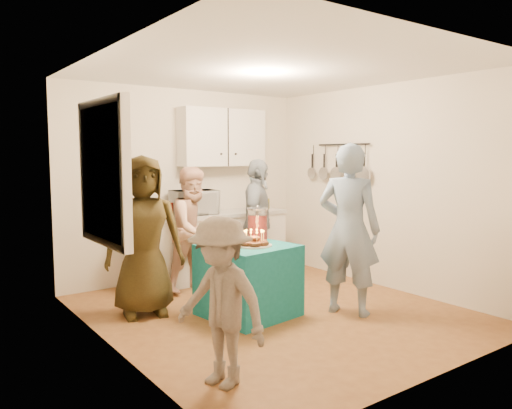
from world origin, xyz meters
TOP-DOWN VIEW (x-y plane):
  - floor at (0.00, 0.00)m, footprint 4.00×4.00m
  - ceiling at (0.00, 0.00)m, footprint 4.00×4.00m
  - back_wall at (0.00, 2.00)m, footprint 3.60×3.60m
  - left_wall at (-1.80, 0.00)m, footprint 4.00×4.00m
  - right_wall at (1.80, 0.00)m, footprint 4.00×4.00m
  - window_night at (-1.77, 0.30)m, footprint 0.04×1.00m
  - counter at (0.20, 1.70)m, footprint 2.20×0.58m
  - countertop at (0.20, 1.70)m, footprint 2.24×0.62m
  - upper_cabinet at (0.50, 1.85)m, footprint 1.30×0.30m
  - pot_rack at (1.72, 0.70)m, footprint 0.12×1.00m
  - microwave at (-0.05, 1.70)m, footprint 0.62×0.45m
  - party_table at (-0.30, 0.08)m, footprint 0.95×0.95m
  - donut_cake at (-0.29, -0.01)m, footprint 0.38×0.38m
  - punch_jar at (-0.03, 0.28)m, footprint 0.22×0.22m
  - man_birthday at (0.60, -0.51)m, footprint 0.70×0.80m
  - woman_back_left at (-1.18, 0.75)m, footprint 0.95×0.74m
  - woman_back_center at (-0.28, 1.27)m, footprint 0.88×0.76m
  - woman_back_right at (0.51, 1.03)m, footprint 0.97×0.97m
  - child_near_left at (-1.40, -1.14)m, footprint 0.68×0.92m

SIDE VIEW (x-z plane):
  - floor at x=0.00m, z-range 0.00..0.00m
  - party_table at x=-0.30m, z-range 0.00..0.76m
  - counter at x=0.20m, z-range 0.00..0.86m
  - child_near_left at x=-1.40m, z-range 0.00..1.27m
  - woman_back_center at x=-0.28m, z-range 0.00..1.56m
  - woman_back_right at x=0.51m, z-range 0.00..1.66m
  - donut_cake at x=-0.29m, z-range 0.76..0.94m
  - woman_back_left at x=-1.18m, z-range 0.00..1.71m
  - countertop at x=0.20m, z-range 0.86..0.91m
  - man_birthday at x=0.60m, z-range 0.00..1.84m
  - punch_jar at x=-0.03m, z-range 0.76..1.10m
  - microwave at x=-0.05m, z-range 0.91..1.23m
  - back_wall at x=0.00m, z-range 1.30..1.30m
  - left_wall at x=-1.80m, z-range 1.30..1.30m
  - right_wall at x=1.80m, z-range 1.30..1.30m
  - window_night at x=-1.77m, z-range 0.95..2.15m
  - pot_rack at x=1.72m, z-range 1.30..1.90m
  - upper_cabinet at x=0.50m, z-range 1.55..2.35m
  - ceiling at x=0.00m, z-range 2.60..2.60m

